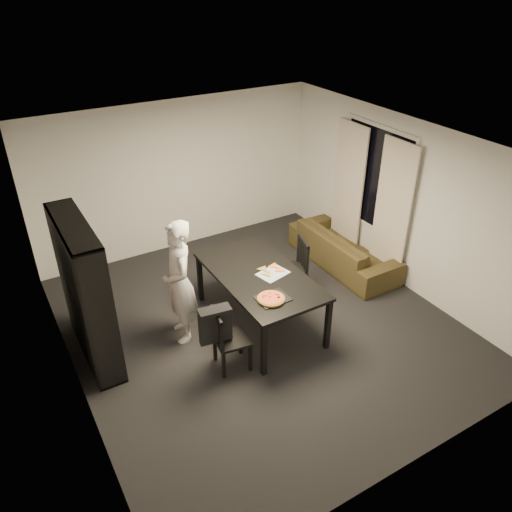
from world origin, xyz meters
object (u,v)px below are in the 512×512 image
chair_left (225,336)px  chair_right (296,264)px  dining_table (260,279)px  sofa (343,248)px  person (179,282)px  baking_tray (273,298)px  pepperoni_pizza (271,299)px  bookshelf (86,293)px

chair_left → chair_right: size_ratio=0.93×
dining_table → sofa: dining_table is taller
person → baking_tray: (0.90, -0.86, -0.05)m
dining_table → pepperoni_pizza: pepperoni_pizza is taller
person → pepperoni_pizza: person is taller
person → pepperoni_pizza: size_ratio=4.97×
chair_right → pepperoni_pizza: bearing=-32.4°
baking_tray → pepperoni_pizza: pepperoni_pizza is taller
chair_right → bookshelf: bearing=-78.8°
bookshelf → person: 1.16m
pepperoni_pizza → sofa: size_ratio=0.17×
bookshelf → sofa: bookshelf is taller
person → baking_tray: 1.24m
pepperoni_pizza → sofa: bearing=29.2°
pepperoni_pizza → baking_tray: bearing=27.9°
dining_table → chair_left: 1.04m
chair_left → chair_right: chair_right is taller
chair_left → person: 0.96m
dining_table → pepperoni_pizza: 0.62m
dining_table → chair_right: (0.82, 0.33, -0.20)m
dining_table → sofa: size_ratio=0.93×
dining_table → baking_tray: bearing=-104.9°
pepperoni_pizza → dining_table: bearing=72.5°
sofa → chair_left: bearing=113.1°
bookshelf → sofa: size_ratio=0.91×
dining_table → pepperoni_pizza: bearing=-107.5°
chair_right → baking_tray: 1.35m
bookshelf → baking_tray: (2.02, -1.12, -0.13)m
bookshelf → dining_table: size_ratio=0.97×
dining_table → chair_right: 0.91m
baking_tray → pepperoni_pizza: size_ratio=1.14×
bookshelf → sofa: (4.20, 0.10, -0.64)m
dining_table → person: size_ratio=1.12×
person → baking_tray: person is taller
person → sofa: person is taller
dining_table → person: bearing=164.7°
baking_tray → sofa: (2.18, 1.22, -0.51)m
chair_right → person: person is taller
chair_left → sofa: bearing=-58.8°
dining_table → person: (-1.05, 0.29, 0.13)m
chair_left → sofa: (2.86, 1.22, -0.19)m
dining_table → chair_left: size_ratio=2.22×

